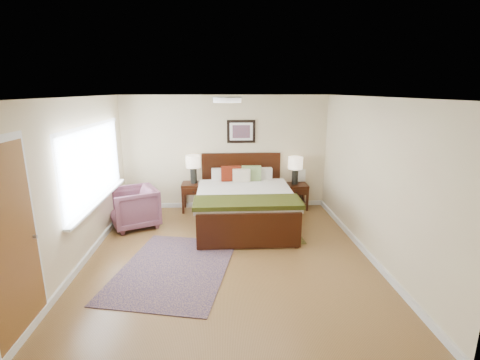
{
  "coord_description": "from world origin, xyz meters",
  "views": [
    {
      "loc": [
        -0.1,
        -5.11,
        2.6
      ],
      "look_at": [
        0.23,
        0.84,
        1.05
      ],
      "focal_mm": 26.0,
      "sensor_mm": 36.0,
      "label": 1
    }
  ],
  "objects_px": {
    "lamp_left": "(193,164)",
    "lamp_right": "(295,166)",
    "rug_persian": "(174,268)",
    "bed": "(244,197)",
    "nightstand_right": "(294,194)",
    "nightstand_left": "(194,189)",
    "armchair": "(134,207)"
  },
  "relations": [
    {
      "from": "bed",
      "to": "lamp_left",
      "type": "xyz_separation_m",
      "value": [
        -1.05,
        0.89,
        0.48
      ]
    },
    {
      "from": "bed",
      "to": "nightstand_right",
      "type": "xyz_separation_m",
      "value": [
        1.18,
        0.88,
        -0.22
      ]
    },
    {
      "from": "armchair",
      "to": "nightstand_right",
      "type": "bearing_deg",
      "value": 78.8
    },
    {
      "from": "bed",
      "to": "rug_persian",
      "type": "xyz_separation_m",
      "value": [
        -1.17,
        -1.73,
        -0.56
      ]
    },
    {
      "from": "lamp_right",
      "to": "rug_persian",
      "type": "relative_size",
      "value": 0.28
    },
    {
      "from": "bed",
      "to": "lamp_left",
      "type": "height_order",
      "value": "bed"
    },
    {
      "from": "bed",
      "to": "lamp_right",
      "type": "distance_m",
      "value": 1.54
    },
    {
      "from": "nightstand_right",
      "to": "armchair",
      "type": "bearing_deg",
      "value": -165.28
    },
    {
      "from": "nightstand_left",
      "to": "nightstand_right",
      "type": "xyz_separation_m",
      "value": [
        2.23,
        0.01,
        -0.15
      ]
    },
    {
      "from": "lamp_left",
      "to": "armchair",
      "type": "bearing_deg",
      "value": -141.12
    },
    {
      "from": "nightstand_right",
      "to": "rug_persian",
      "type": "xyz_separation_m",
      "value": [
        -2.35,
        -2.61,
        -0.34
      ]
    },
    {
      "from": "nightstand_left",
      "to": "lamp_right",
      "type": "xyz_separation_m",
      "value": [
        2.23,
        0.02,
        0.49
      ]
    },
    {
      "from": "nightstand_right",
      "to": "rug_persian",
      "type": "bearing_deg",
      "value": -132.07
    },
    {
      "from": "bed",
      "to": "lamp_left",
      "type": "relative_size",
      "value": 3.73
    },
    {
      "from": "nightstand_right",
      "to": "rug_persian",
      "type": "relative_size",
      "value": 0.26
    },
    {
      "from": "nightstand_right",
      "to": "lamp_right",
      "type": "height_order",
      "value": "lamp_right"
    },
    {
      "from": "bed",
      "to": "nightstand_right",
      "type": "height_order",
      "value": "bed"
    },
    {
      "from": "nightstand_left",
      "to": "nightstand_right",
      "type": "relative_size",
      "value": 1.1
    },
    {
      "from": "nightstand_right",
      "to": "lamp_right",
      "type": "xyz_separation_m",
      "value": [
        0.0,
        0.01,
        0.64
      ]
    },
    {
      "from": "nightstand_left",
      "to": "rug_persian",
      "type": "relative_size",
      "value": 0.28
    },
    {
      "from": "nightstand_right",
      "to": "lamp_left",
      "type": "relative_size",
      "value": 0.93
    },
    {
      "from": "lamp_left",
      "to": "nightstand_right",
      "type": "bearing_deg",
      "value": -0.33
    },
    {
      "from": "rug_persian",
      "to": "lamp_right",
      "type": "bearing_deg",
      "value": 60.08
    },
    {
      "from": "nightstand_right",
      "to": "lamp_left",
      "type": "distance_m",
      "value": 2.34
    },
    {
      "from": "nightstand_right",
      "to": "lamp_left",
      "type": "xyz_separation_m",
      "value": [
        -2.23,
        0.01,
        0.7
      ]
    },
    {
      "from": "armchair",
      "to": "rug_persian",
      "type": "xyz_separation_m",
      "value": [
        0.98,
        -1.73,
        -0.38
      ]
    },
    {
      "from": "lamp_left",
      "to": "lamp_right",
      "type": "bearing_deg",
      "value": 0.0
    },
    {
      "from": "rug_persian",
      "to": "nightstand_right",
      "type": "bearing_deg",
      "value": 59.94
    },
    {
      "from": "bed",
      "to": "nightstand_left",
      "type": "height_order",
      "value": "bed"
    },
    {
      "from": "lamp_left",
      "to": "armchair",
      "type": "relative_size",
      "value": 0.71
    },
    {
      "from": "bed",
      "to": "armchair",
      "type": "distance_m",
      "value": 2.16
    },
    {
      "from": "lamp_right",
      "to": "rug_persian",
      "type": "bearing_deg",
      "value": -131.93
    }
  ]
}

